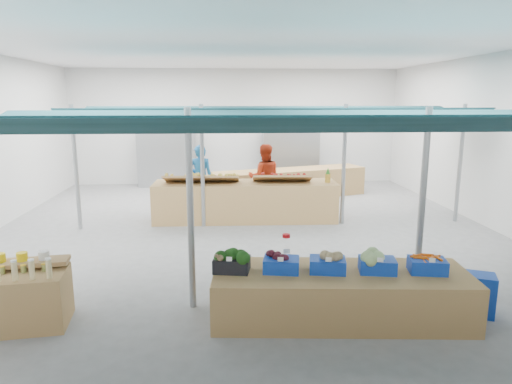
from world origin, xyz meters
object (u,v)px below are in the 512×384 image
fruit_counter (245,201)px  vendor_left (200,178)px  crate_stack (475,294)px  vendor_right (264,177)px  veg_counter (340,295)px  bottle_shelf (2,298)px

fruit_counter → vendor_left: (-1.20, 1.10, 0.44)m
fruit_counter → vendor_left: bearing=139.3°
crate_stack → vendor_left: (-4.28, 6.68, 0.63)m
fruit_counter → vendor_right: (0.60, 1.10, 0.44)m
veg_counter → vendor_left: 7.06m
vendor_right → veg_counter: bearing=95.9°
veg_counter → fruit_counter: fruit_counter is taller
vendor_left → fruit_counter: bearing=139.3°
crate_stack → vendor_left: vendor_left is taller
bottle_shelf → crate_stack: 6.73m
bottle_shelf → vendor_left: bearing=63.0°
veg_counter → vendor_right: bearing=99.4°
fruit_counter → vendor_right: vendor_right is taller
veg_counter → fruit_counter: 5.66m
bottle_shelf → vendor_right: 7.82m
veg_counter → vendor_right: 6.70m
vendor_left → vendor_right: size_ratio=1.00×
bottle_shelf → vendor_left: size_ratio=0.96×
veg_counter → vendor_left: size_ratio=1.93×
vendor_right → bottle_shelf: bearing=58.8°
fruit_counter → vendor_right: 1.33m
vendor_left → vendor_right: (1.80, 0.00, 0.00)m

